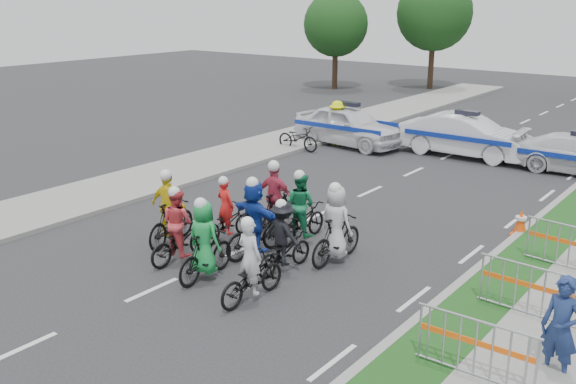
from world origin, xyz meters
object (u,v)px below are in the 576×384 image
Objects in this scene: rider_0 at (251,273)px; police_car_1 at (466,136)px; rider_5 at (255,223)px; parked_bike at (298,138)px; rider_9 at (276,206)px; marshal_hiviz at (337,123)px; rider_3 at (170,216)px; rider_8 at (301,215)px; barrier_2 at (569,249)px; police_car_0 at (349,126)px; barrier_0 at (475,351)px; rider_6 at (227,218)px; rider_7 at (336,231)px; rider_1 at (205,247)px; rider_2 at (179,233)px; tree_0 at (336,24)px; barrier_1 at (529,293)px; cone_0 at (521,222)px; tree_3 at (434,13)px; spectator_0 at (561,328)px; rider_4 at (283,243)px.

police_car_1 is at bearing -82.13° from rider_0.
police_car_1 is at bearing -82.87° from rider_5.
parked_bike is at bearing -55.41° from rider_0.
rider_9 reaches higher than marshal_hiviz.
rider_8 is at bearing -150.79° from rider_3.
parked_bike is (-11.95, 5.89, -0.06)m from barrier_2.
police_car_0 is 2.41× the size of barrier_0.
rider_6 is 0.87× the size of rider_7.
rider_1 is 0.94× the size of barrier_0.
tree_0 is at bearing -63.18° from rider_2.
barrier_1 is 2.86× the size of cone_0.
tree_3 reaches higher than rider_7.
marshal_hiviz is at bearing -76.15° from tree_3.
rider_6 is at bearing 106.29° from marshal_hiviz.
rider_6 is (-1.28, 0.39, -0.26)m from rider_5.
rider_1 is 6.21m from barrier_0.
rider_7 is 11.81m from police_car_1.
rider_9 is 0.41× the size of police_car_0.
rider_2 reaches higher than rider_6.
rider_5 reaches higher than rider_0.
barrier_0 is at bearing -124.90° from spectator_0.
tree_0 reaches higher than cone_0.
rider_0 is 1.58m from rider_4.
rider_7 is 5.26m from cone_0.
rider_1 is 7.24m from spectator_0.
rider_8 reaches higher than rider_4.
rider_2 is at bearing -146.78° from barrier_2.
tree_3 is at bearing 10.75° from parked_bike.
rider_3 reaches higher than barrier_0.
rider_5 is 1.05× the size of rider_8.
police_car_1 is (-0.33, 11.11, 0.11)m from rider_8.
rider_3 is at bearing 100.66° from marshal_hiviz.
rider_5 is 1.12× the size of spectator_0.
rider_2 is at bearing -156.92° from parked_bike.
parked_bike is (-5.75, 11.08, -0.24)m from rider_1.
marshal_hiviz is 15.35m from barrier_1.
tree_0 is (-14.50, 26.88, 3.45)m from rider_1.
police_car_1 is (2.12, 13.25, 0.07)m from rider_3.
rider_6 is (-2.73, 2.22, -0.04)m from rider_0.
police_car_1 is at bearing -91.09° from rider_6.
rider_2 is (-2.66, 0.52, 0.08)m from rider_0.
rider_5 is at bearing -10.75° from rider_4.
rider_2 reaches higher than parked_bike.
barrier_1 reaches higher than parked_bike.
rider_9 is 0.32× the size of tree_0.
rider_6 is 11.58m from police_car_0.
rider_4 is at bearing -70.25° from tree_3.
rider_9 reaches higher than police_car_1.
rider_4 is 0.27× the size of tree_0.
rider_1 is at bearing 58.21° from rider_7.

